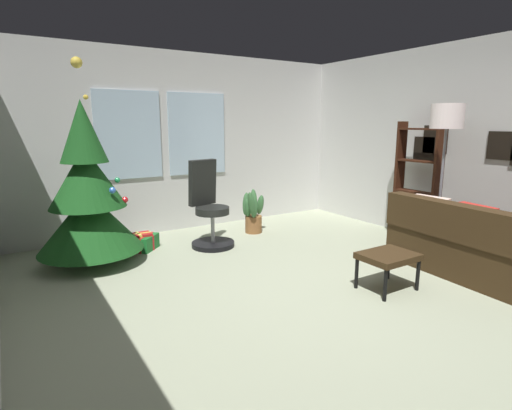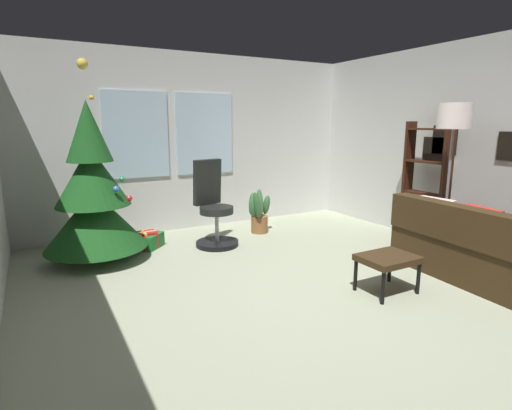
{
  "view_description": "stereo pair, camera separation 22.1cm",
  "coord_description": "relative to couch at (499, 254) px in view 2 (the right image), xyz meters",
  "views": [
    {
      "loc": [
        -2.41,
        -2.61,
        1.6
      ],
      "look_at": [
        -0.19,
        0.91,
        0.75
      ],
      "focal_mm": 28.33,
      "sensor_mm": 36.0,
      "label": 1
    },
    {
      "loc": [
        -2.22,
        -2.72,
        1.6
      ],
      "look_at": [
        -0.19,
        0.91,
        0.75
      ],
      "focal_mm": 28.33,
      "sensor_mm": 36.0,
      "label": 2
    }
  ],
  "objects": [
    {
      "name": "bookshelf",
      "position": [
        0.48,
        1.32,
        0.42
      ],
      "size": [
        0.18,
        0.64,
        1.62
      ],
      "color": "#33180D",
      "rests_on": "ground_plane"
    },
    {
      "name": "office_chair",
      "position": [
        -2.04,
        2.58,
        0.16
      ],
      "size": [
        0.56,
        0.57,
        1.13
      ],
      "color": "black",
      "rests_on": "ground_plane"
    },
    {
      "name": "holiday_tree",
      "position": [
        -3.5,
        2.68,
        0.48
      ],
      "size": [
        1.16,
        1.16,
        2.29
      ],
      "color": "#4C331E",
      "rests_on": "ground_plane"
    },
    {
      "name": "ground_plane",
      "position": [
        -1.86,
        0.5,
        -0.34
      ],
      "size": [
        5.12,
        6.19,
        0.1
      ],
      "primitive_type": "cube",
      "color": "#9EA589"
    },
    {
      "name": "couch",
      "position": [
        0.0,
        0.0,
        0.0
      ],
      "size": [
        1.53,
        1.89,
        0.8
      ],
      "color": "#372614",
      "rests_on": "ground_plane"
    },
    {
      "name": "floor_lamp",
      "position": [
        0.07,
        0.7,
        1.26
      ],
      "size": [
        0.36,
        0.36,
        1.81
      ],
      "color": "slate",
      "rests_on": "ground_plane"
    },
    {
      "name": "potted_plant",
      "position": [
        -1.23,
        2.81,
        -0.0
      ],
      "size": [
        0.45,
        0.44,
        0.67
      ],
      "color": "brown",
      "rests_on": "ground_plane"
    },
    {
      "name": "gift_box_green",
      "position": [
        -2.81,
        2.85,
        -0.2
      ],
      "size": [
        0.38,
        0.38,
        0.19
      ],
      "color": "#1E722D",
      "rests_on": "ground_plane"
    },
    {
      "name": "wall_right_with_frames",
      "position": [
        0.75,
        0.5,
        1.01
      ],
      "size": [
        0.12,
        6.19,
        2.61
      ],
      "color": "silver",
      "rests_on": "ground_plane"
    },
    {
      "name": "footstool",
      "position": [
        -1.21,
        0.36,
        0.03
      ],
      "size": [
        0.52,
        0.41,
        0.37
      ],
      "color": "#372614",
      "rests_on": "ground_plane"
    },
    {
      "name": "gift_box_red",
      "position": [
        -2.9,
        2.88,
        -0.18
      ],
      "size": [
        0.32,
        0.21,
        0.22
      ],
      "color": "red",
      "rests_on": "ground_plane"
    },
    {
      "name": "wall_back_with_windows",
      "position": [
        -1.88,
        3.64,
        1.02
      ],
      "size": [
        5.12,
        0.12,
        2.61
      ],
      "color": "silver",
      "rests_on": "ground_plane"
    }
  ]
}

